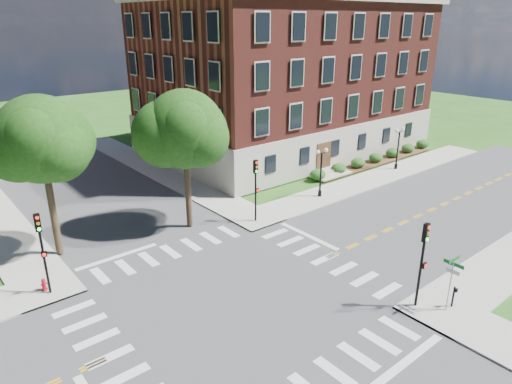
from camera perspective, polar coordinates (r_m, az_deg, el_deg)
ground at (r=25.86m, az=-2.55°, el=-13.30°), size 160.00×160.00×0.00m
road_ew at (r=25.85m, az=-2.55°, el=-13.29°), size 90.00×12.00×0.01m
road_ns at (r=25.85m, az=-2.55°, el=-13.28°), size 12.00×90.00×0.01m
sidewalk_ne at (r=45.41m, az=1.21°, el=2.22°), size 34.00×34.00×0.12m
crosswalk_east at (r=30.07m, az=8.57°, el=-8.27°), size 2.20×10.20×0.02m
stop_bar_east at (r=32.91m, az=6.59°, el=-5.49°), size 0.40×5.50×0.00m
main_building at (r=54.11m, az=3.72°, el=14.17°), size 30.60×22.40×16.50m
shrub_row at (r=50.75m, az=14.68°, el=3.47°), size 18.00×2.00×1.30m
tree_c at (r=30.30m, az=-25.32°, el=5.93°), size 5.37×5.37×10.34m
tree_d at (r=32.13m, az=-8.92°, el=7.71°), size 5.54×5.54×10.04m
traffic_signal_se at (r=25.10m, az=20.14°, el=-7.35°), size 0.33×0.37×4.80m
traffic_signal_ne at (r=33.71m, az=-0.04°, el=1.18°), size 0.34×0.37×4.80m
traffic_signal_nw at (r=27.23m, az=-25.23°, el=-5.87°), size 0.37×0.43×4.80m
twin_lamp_west at (r=39.20m, az=8.12°, el=2.77°), size 1.36×0.36×4.23m
twin_lamp_east at (r=48.49m, az=17.34°, el=5.51°), size 1.36×0.36×4.23m
street_sign_pole at (r=25.71m, az=23.30°, el=-9.35°), size 1.10×1.10×3.10m
push_button_post at (r=26.84m, az=23.48°, el=-11.79°), size 0.14×0.21×1.20m
fire_hydrant at (r=28.83m, az=-24.98°, el=-10.47°), size 0.35×0.35×0.75m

